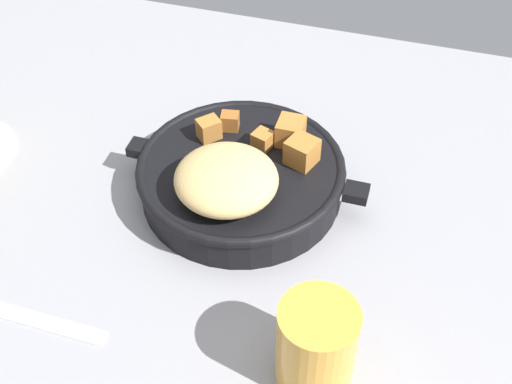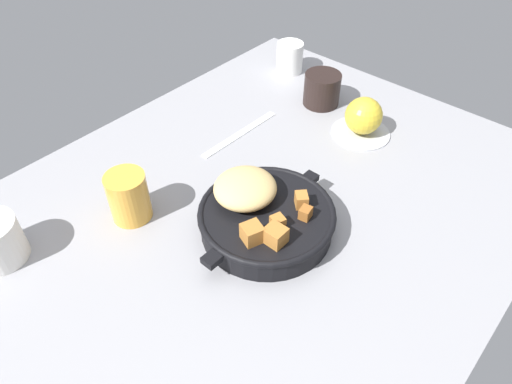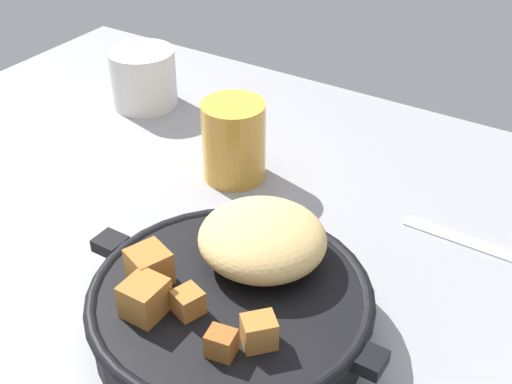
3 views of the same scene
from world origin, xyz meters
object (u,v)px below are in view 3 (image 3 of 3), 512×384
object	(u,v)px
cast_iron_skillet	(230,296)
ceramic_mug_white	(143,78)
butter_knife	(512,256)
juice_glass_amber	(234,141)

from	to	relation	value
cast_iron_skillet	ceramic_mug_white	distance (cm)	42.94
butter_knife	juice_glass_amber	world-z (taller)	juice_glass_amber
butter_knife	ceramic_mug_white	size ratio (longest dim) A/B	2.49
cast_iron_skillet	ceramic_mug_white	size ratio (longest dim) A/B	3.18
butter_knife	juice_glass_amber	bearing A→B (deg)	-175.14
butter_knife	juice_glass_amber	xyz separation A→B (cm)	(-30.43, -2.21, 4.32)
ceramic_mug_white	cast_iron_skillet	bearing A→B (deg)	-40.29
cast_iron_skillet	ceramic_mug_white	xyz separation A→B (cm)	(-32.75, 27.76, 0.50)
cast_iron_skillet	juice_glass_amber	distance (cm)	23.26
butter_knife	juice_glass_amber	size ratio (longest dim) A/B	2.40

